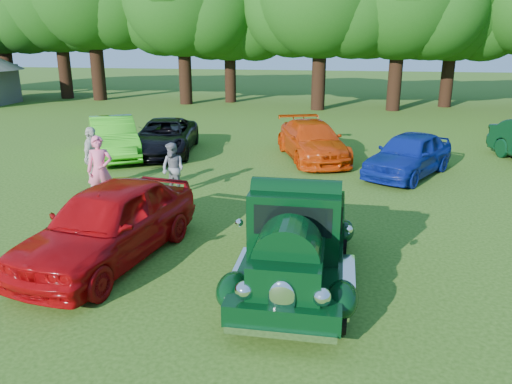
% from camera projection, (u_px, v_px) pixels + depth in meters
% --- Properties ---
extents(ground, '(120.00, 120.00, 0.00)m').
position_uv_depth(ground, '(221.00, 259.00, 10.48)').
color(ground, '#274810').
rests_on(ground, ground).
extents(hero_pickup, '(2.26, 4.85, 1.90)m').
position_uv_depth(hero_pickup, '(296.00, 240.00, 9.34)').
color(hero_pickup, black).
rests_on(hero_pickup, ground).
extents(red_convertible, '(2.72, 5.02, 1.62)m').
position_uv_depth(red_convertible, '(109.00, 223.00, 10.22)').
color(red_convertible, '#9C0609').
rests_on(red_convertible, ground).
extents(back_car_lime, '(3.67, 4.77, 1.51)m').
position_uv_depth(back_car_lime, '(113.00, 137.00, 19.07)').
color(back_car_lime, green).
rests_on(back_car_lime, ground).
extents(back_car_black, '(2.98, 5.11, 1.34)m').
position_uv_depth(back_car_black, '(164.00, 137.00, 19.64)').
color(back_car_black, black).
rests_on(back_car_black, ground).
extents(back_car_orange, '(3.41, 5.18, 1.39)m').
position_uv_depth(back_car_orange, '(312.00, 141.00, 18.75)').
color(back_car_orange, '#C33406').
rests_on(back_car_orange, ground).
extents(back_car_blue, '(3.58, 4.52, 1.44)m').
position_uv_depth(back_car_blue, '(409.00, 154.00, 16.51)').
color(back_car_blue, navy).
rests_on(back_car_blue, ground).
extents(spectator_pink, '(0.82, 0.69, 1.90)m').
position_uv_depth(spectator_pink, '(100.00, 170.00, 13.69)').
color(spectator_pink, '#ED618A').
rests_on(spectator_pink, ground).
extents(spectator_grey, '(0.92, 0.83, 1.54)m').
position_uv_depth(spectator_grey, '(173.00, 169.00, 14.48)').
color(spectator_grey, slate).
rests_on(spectator_grey, ground).
extents(spectator_white, '(0.62, 1.16, 1.88)m').
position_uv_depth(spectator_white, '(92.00, 158.00, 15.12)').
color(spectator_white, beige).
rests_on(spectator_white, ground).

